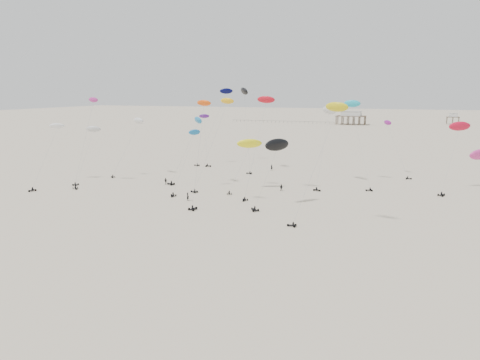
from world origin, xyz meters
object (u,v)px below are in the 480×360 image
at_px(pavilion_main, 351,119).
at_px(spectator_0, 188,201).
at_px(rig_4, 89,142).
at_px(rig_0, 263,115).
at_px(pavilion_small, 453,119).
at_px(rig_9, 191,137).

xyz_separation_m(pavilion_main, spectator_0, (-5.10, -255.42, -4.22)).
relative_size(rig_4, spectator_0, 7.76).
height_order(pavilion_main, rig_0, rig_0).
height_order(pavilion_main, rig_4, rig_4).
distance_m(pavilion_small, rig_4, 296.38).
xyz_separation_m(pavilion_small, rig_9, (-82.80, -267.70, 9.07)).
relative_size(rig_9, spectator_0, 8.21).
relative_size(pavilion_main, rig_0, 0.84).
bearing_deg(pavilion_main, rig_0, -88.11).
relative_size(pavilion_main, spectator_0, 9.43).
bearing_deg(pavilion_main, rig_9, -93.08).
distance_m(pavilion_small, rig_0, 277.97).
height_order(rig_4, rig_9, rig_9).
height_order(pavilion_small, rig_4, rig_4).
bearing_deg(pavilion_small, spectator_0, -104.74).
distance_m(pavilion_main, spectator_0, 255.51).
bearing_deg(rig_4, rig_0, 137.06).
distance_m(pavilion_main, pavilion_small, 76.16).
distance_m(pavilion_small, rig_9, 280.36).
height_order(rig_9, spectator_0, rig_9).
distance_m(rig_0, rig_9, 21.88).
xyz_separation_m(pavilion_small, rig_4, (-109.14, -275.45, 7.60)).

